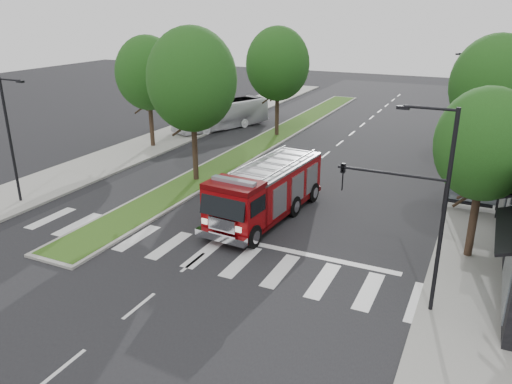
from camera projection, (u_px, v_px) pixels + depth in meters
ground at (233, 230)px, 26.57m from camera, size 140.00×140.00×0.00m
sidewalk_right at (494, 203)px, 30.01m from camera, size 5.00×80.00×0.15m
sidewalk_left at (133, 151)px, 40.83m from camera, size 5.00×80.00×0.15m
median at (268, 140)px, 44.20m from camera, size 3.00×50.00×0.15m
bus_shelter at (474, 178)px, 28.27m from camera, size 3.20×1.60×2.61m
tree_right_near at (486, 145)px, 21.74m from camera, size 4.40×4.40×8.05m
tree_right_mid at (495, 86)px, 31.57m from camera, size 5.60×5.60×9.72m
tree_right_far at (496, 77)px, 40.27m from camera, size 5.00×5.00×8.73m
tree_median_near at (192, 80)px, 31.69m from camera, size 5.80×5.80×10.16m
tree_median_far at (278, 64)px, 43.67m from camera, size 5.60×5.60×9.72m
tree_left_mid at (148, 73)px, 40.21m from camera, size 5.20×5.20×9.16m
streetlight_right_near at (420, 197)px, 18.12m from camera, size 4.08×0.22×8.00m
streetlight_left_near at (11, 135)px, 28.77m from camera, size 1.90×0.20×7.50m
streetlight_right_far at (476, 101)px, 37.82m from camera, size 2.11×0.20×8.00m
fire_engine at (266, 191)px, 27.62m from camera, size 3.56×9.58×3.25m
city_bus at (222, 114)px, 48.25m from camera, size 6.24×10.21×2.82m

